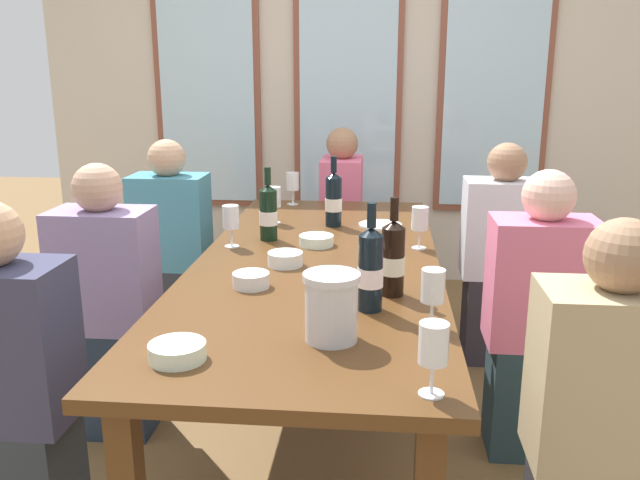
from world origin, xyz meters
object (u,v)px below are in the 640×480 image
object	(u,v)px
dining_table	(317,278)
seated_person_2	(172,252)
tasting_bowl_1	(285,259)
wine_bottle_1	(371,269)
tasting_bowl_3	(251,280)
white_plate_0	(380,225)
wine_glass_2	(433,287)
seated_person_6	(341,224)
wine_glass_3	(434,345)
seated_person_5	(537,324)
seated_person_1	(602,434)
metal_pitcher	(331,307)
tasting_bowl_0	(316,240)
wine_glass_4	(293,183)
wine_glass_0	(274,199)
tasting_bowl_2	(177,352)
seated_person_3	(500,260)
wine_bottle_3	(393,258)
seated_person_0	(10,395)
wine_bottle_0	(334,199)
wine_glass_1	(231,219)
wine_glass_5	(420,219)
seated_person_4	(108,309)
wine_bottle_2	(268,212)

from	to	relation	value
dining_table	seated_person_2	bearing A→B (deg)	136.84
tasting_bowl_1	wine_bottle_1	bearing A→B (deg)	-53.10
tasting_bowl_3	white_plate_0	bearing A→B (deg)	65.02
wine_glass_2	seated_person_6	xyz separation A→B (m)	(-0.39, 2.13, -0.34)
wine_glass_3	seated_person_5	distance (m)	1.16
dining_table	seated_person_1	distance (m)	1.17
wine_bottle_1	tasting_bowl_3	bearing A→B (deg)	156.25
dining_table	metal_pitcher	bearing A→B (deg)	-81.40
tasting_bowl_0	seated_person_1	world-z (taller)	seated_person_1
tasting_bowl_1	seated_person_1	distance (m)	1.22
seated_person_1	seated_person_6	xyz separation A→B (m)	(-0.84, 2.31, 0.00)
wine_glass_4	wine_glass_0	bearing A→B (deg)	-93.84
tasting_bowl_0	seated_person_2	distance (m)	1.02
wine_glass_0	seated_person_1	xyz separation A→B (m)	(1.10, -1.41, -0.33)
tasting_bowl_2	wine_glass_3	xyz separation A→B (m)	(0.63, -0.12, 0.10)
dining_table	wine_bottle_1	world-z (taller)	wine_bottle_1
tasting_bowl_0	seated_person_3	distance (m)	1.06
wine_bottle_3	wine_glass_0	size ratio (longest dim) A/B	1.86
tasting_bowl_1	wine_glass_2	size ratio (longest dim) A/B	0.76
tasting_bowl_3	seated_person_0	xyz separation A→B (m)	(-0.64, -0.42, -0.24)
wine_bottle_0	wine_bottle_1	xyz separation A→B (m)	(0.19, -1.08, 0.00)
seated_person_0	seated_person_5	distance (m)	1.82
seated_person_6	wine_glass_1	bearing A→B (deg)	-105.54
metal_pitcher	wine_glass_4	xyz separation A→B (m)	(-0.35, 1.79, 0.02)
tasting_bowl_1	wine_glass_1	distance (m)	0.36
dining_table	metal_pitcher	size ratio (longest dim) A/B	12.04
wine_bottle_0	seated_person_3	distance (m)	0.91
wine_bottle_3	tasting_bowl_3	xyz separation A→B (m)	(-0.47, 0.03, -0.10)
seated_person_1	wine_glass_5	bearing A→B (deg)	113.21
seated_person_2	seated_person_4	world-z (taller)	same
white_plate_0	wine_glass_3	bearing A→B (deg)	-85.52
dining_table	wine_bottle_1	size ratio (longest dim) A/B	6.83
tasting_bowl_3	seated_person_2	size ratio (longest dim) A/B	0.11
tasting_bowl_1	seated_person_6	distance (m)	1.60
wine_bottle_0	seated_person_5	world-z (taller)	seated_person_5
metal_pitcher	wine_bottle_2	xyz separation A→B (m)	(-0.35, 1.04, 0.02)
white_plate_0	wine_glass_1	size ratio (longest dim) A/B	1.15
wine_bottle_1	seated_person_6	distance (m)	2.05
seated_person_2	seated_person_5	bearing A→B (deg)	-26.27
wine_bottle_2	seated_person_6	world-z (taller)	seated_person_6
wine_glass_1	seated_person_2	world-z (taller)	seated_person_2
wine_glass_0	seated_person_2	world-z (taller)	seated_person_2
dining_table	tasting_bowl_3	xyz separation A→B (m)	(-0.19, -0.34, 0.10)
dining_table	seated_person_1	size ratio (longest dim) A/B	2.06
white_plate_0	seated_person_4	xyz separation A→B (m)	(-1.07, -0.63, -0.22)
wine_bottle_3	wine_glass_3	size ratio (longest dim) A/B	1.86
wine_glass_0	seated_person_0	bearing A→B (deg)	-112.87
wine_glass_2	white_plate_0	bearing A→B (deg)	97.16
seated_person_1	seated_person_3	bearing A→B (deg)	90.00
tasting_bowl_0	wine_bottle_3	bearing A→B (deg)	-62.28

